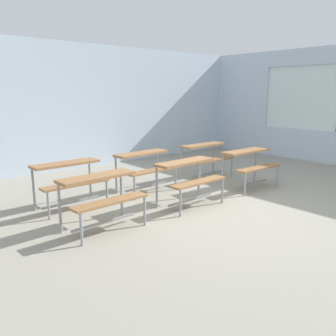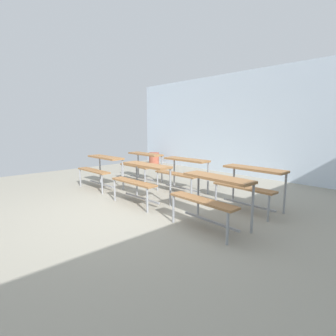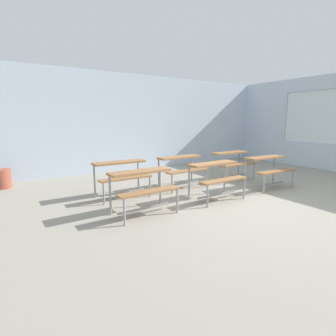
{
  "view_description": "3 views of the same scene",
  "coord_description": "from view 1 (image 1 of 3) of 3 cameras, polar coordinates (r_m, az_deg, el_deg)",
  "views": [
    {
      "loc": [
        -4.19,
        -3.49,
        1.86
      ],
      "look_at": [
        -0.22,
        1.09,
        0.55
      ],
      "focal_mm": 37.72,
      "sensor_mm": 36.0,
      "label": 1
    },
    {
      "loc": [
        3.65,
        -2.38,
        1.47
      ],
      "look_at": [
        -0.76,
        1.7,
        0.48
      ],
      "focal_mm": 27.88,
      "sensor_mm": 36.0,
      "label": 2
    },
    {
      "loc": [
        -3.8,
        -3.3,
        1.6
      ],
      "look_at": [
        -0.64,
        1.72,
        0.5
      ],
      "focal_mm": 28.0,
      "sensor_mm": 36.0,
      "label": 3
    }
  ],
  "objects": [
    {
      "name": "wall_back",
      "position": [
        9.03,
        -13.38,
        9.62
      ],
      "size": [
        10.0,
        0.12,
        3.0
      ],
      "primitive_type": "cube",
      "color": "silver",
      "rests_on": "ground"
    },
    {
      "name": "desk_bench_r0c2",
      "position": [
        7.04,
        13.12,
        1.29
      ],
      "size": [
        1.12,
        0.63,
        0.74
      ],
      "rotation": [
        0.0,
        0.0,
        -0.04
      ],
      "color": "olive",
      "rests_on": "ground"
    },
    {
      "name": "desk_bench_r1c1",
      "position": [
        6.63,
        -3.67,
        0.92
      ],
      "size": [
        1.12,
        0.63,
        0.74
      ],
      "rotation": [
        0.0,
        0.0,
        0.04
      ],
      "color": "olive",
      "rests_on": "ground"
    },
    {
      "name": "ground",
      "position": [
        5.77,
        8.88,
        -6.98
      ],
      "size": [
        10.0,
        9.0,
        0.05
      ],
      "primitive_type": "cube",
      "color": "gray"
    },
    {
      "name": "desk_bench_r1c0",
      "position": [
        5.89,
        -15.66,
        -0.96
      ],
      "size": [
        1.11,
        0.6,
        0.74
      ],
      "rotation": [
        0.0,
        0.0,
        0.01
      ],
      "color": "olive",
      "rests_on": "ground"
    },
    {
      "name": "desk_bench_r1c2",
      "position": [
        7.71,
        6.25,
        2.47
      ],
      "size": [
        1.11,
        0.6,
        0.74
      ],
      "rotation": [
        0.0,
        0.0,
        -0.01
      ],
      "color": "olive",
      "rests_on": "ground"
    },
    {
      "name": "desk_bench_r0c0",
      "position": [
        4.87,
        -10.67,
        -3.42
      ],
      "size": [
        1.12,
        0.63,
        0.74
      ],
      "rotation": [
        0.0,
        0.0,
        0.04
      ],
      "color": "olive",
      "rests_on": "ground"
    },
    {
      "name": "desk_bench_r0c1",
      "position": [
        5.81,
        3.48,
        -0.7
      ],
      "size": [
        1.12,
        0.62,
        0.74
      ],
      "rotation": [
        0.0,
        0.0,
        0.03
      ],
      "color": "olive",
      "rests_on": "ground"
    }
  ]
}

